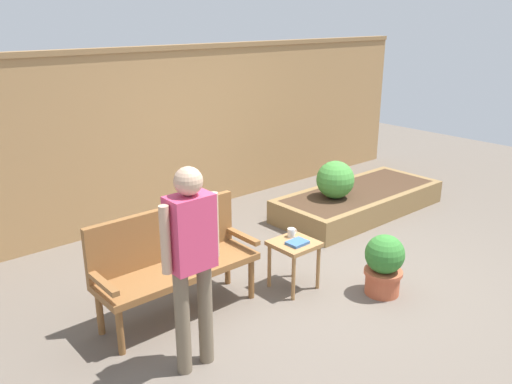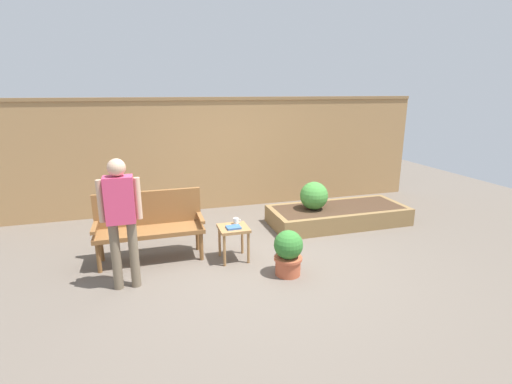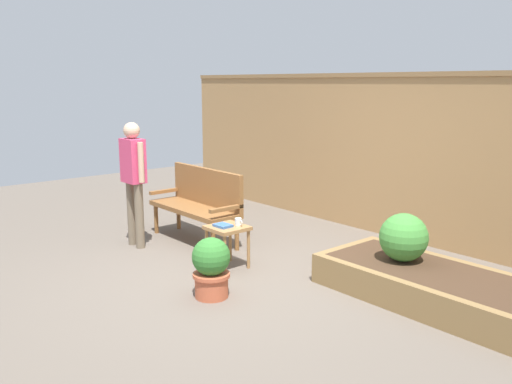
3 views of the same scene
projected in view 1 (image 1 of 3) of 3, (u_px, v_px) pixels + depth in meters
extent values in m
plane|color=#60564C|center=(325.00, 282.00, 5.19)|extent=(14.00, 14.00, 0.00)
cube|color=#A37A4C|center=(177.00, 135.00, 6.72)|extent=(8.40, 0.10, 2.10)
cube|color=olive|center=(173.00, 47.00, 6.37)|extent=(8.40, 0.14, 0.06)
cylinder|color=brown|center=(227.00, 265.00, 5.11)|extent=(0.06, 0.06, 0.40)
cylinder|color=brown|center=(251.00, 278.00, 4.85)|extent=(0.06, 0.06, 0.40)
cylinder|color=brown|center=(100.00, 312.00, 4.30)|extent=(0.06, 0.06, 0.40)
cylinder|color=brown|center=(120.00, 331.00, 4.04)|extent=(0.06, 0.06, 0.40)
cube|color=brown|center=(179.00, 271.00, 4.50)|extent=(1.44, 0.48, 0.06)
cube|color=brown|center=(164.00, 234.00, 4.57)|extent=(1.44, 0.06, 0.48)
cube|color=brown|center=(102.00, 282.00, 4.04)|extent=(0.06, 0.48, 0.04)
cube|color=brown|center=(241.00, 236.00, 4.89)|extent=(0.06, 0.48, 0.04)
cylinder|color=#9E7042|center=(294.00, 256.00, 5.25)|extent=(0.04, 0.04, 0.44)
cylinder|color=#9E7042|center=(318.00, 268.00, 5.01)|extent=(0.04, 0.04, 0.44)
cylinder|color=#9E7042|center=(269.00, 266.00, 5.05)|extent=(0.04, 0.04, 0.44)
cylinder|color=#9E7042|center=(293.00, 278.00, 4.81)|extent=(0.04, 0.04, 0.44)
cube|color=#9E7042|center=(294.00, 244.00, 4.95)|extent=(0.40, 0.40, 0.04)
cylinder|color=silver|center=(291.00, 233.00, 5.05)|extent=(0.08, 0.08, 0.09)
torus|color=silver|center=(294.00, 232.00, 5.07)|extent=(0.06, 0.01, 0.06)
cube|color=#38609E|center=(297.00, 243.00, 4.90)|extent=(0.20, 0.16, 0.03)
cylinder|color=#B75638|center=(382.00, 283.00, 4.96)|extent=(0.32, 0.32, 0.21)
cylinder|color=#B75638|center=(383.00, 272.00, 4.92)|extent=(0.36, 0.36, 0.04)
sphere|color=#33752D|center=(385.00, 254.00, 4.86)|extent=(0.37, 0.37, 0.37)
cube|color=olive|center=(387.00, 210.00, 6.67)|extent=(2.40, 0.09, 0.30)
cube|color=olive|center=(333.00, 193.00, 7.32)|extent=(2.40, 0.09, 0.30)
cube|color=olive|center=(297.00, 222.00, 6.29)|extent=(0.09, 0.82, 0.30)
cube|color=olive|center=(409.00, 184.00, 7.71)|extent=(0.09, 0.82, 0.30)
cube|color=#422D1E|center=(359.00, 201.00, 7.00)|extent=(2.22, 0.82, 0.30)
cylinder|color=brown|center=(334.00, 195.00, 6.67)|extent=(0.04, 0.04, 0.06)
sphere|color=#428938|center=(335.00, 180.00, 6.60)|extent=(0.48, 0.48, 0.48)
cylinder|color=#70604C|center=(205.00, 313.00, 3.90)|extent=(0.11, 0.11, 0.82)
cylinder|color=#70604C|center=(183.00, 323.00, 3.78)|extent=(0.11, 0.11, 0.82)
cube|color=#D13D66|center=(190.00, 232.00, 3.62)|extent=(0.32, 0.20, 0.54)
cylinder|color=tan|center=(214.00, 225.00, 3.74)|extent=(0.07, 0.07, 0.49)
cylinder|color=tan|center=(165.00, 240.00, 3.50)|extent=(0.07, 0.07, 0.49)
sphere|color=tan|center=(188.00, 181.00, 3.50)|extent=(0.20, 0.20, 0.20)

